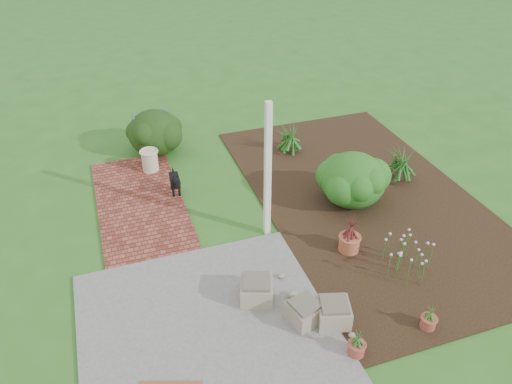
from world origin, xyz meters
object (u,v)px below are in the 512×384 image
object	(u,v)px
black_dog	(175,181)
evergreen_shrub	(353,179)
stone_trough_near	(304,312)
cream_ceramic_urn	(150,161)

from	to	relation	value
black_dog	evergreen_shrub	xyz separation A→B (m)	(3.13, -1.35, 0.21)
black_dog	evergreen_shrub	size ratio (longest dim) A/B	0.48
stone_trough_near	cream_ceramic_urn	size ratio (longest dim) A/B	0.97
black_dog	cream_ceramic_urn	size ratio (longest dim) A/B	1.29
cream_ceramic_urn	evergreen_shrub	bearing A→B (deg)	-35.07
stone_trough_near	black_dog	size ratio (longest dim) A/B	0.75
black_dog	evergreen_shrub	bearing A→B (deg)	-19.82
evergreen_shrub	stone_trough_near	bearing A→B (deg)	-129.90
black_dog	cream_ceramic_urn	world-z (taller)	black_dog
stone_trough_near	cream_ceramic_urn	bearing A→B (deg)	106.11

